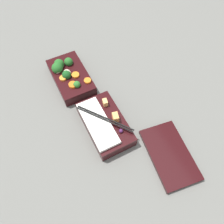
{
  "coord_description": "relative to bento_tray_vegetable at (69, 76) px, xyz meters",
  "views": [
    {
      "loc": [
        0.46,
        -0.13,
        0.68
      ],
      "look_at": [
        0.11,
        0.05,
        0.04
      ],
      "focal_mm": 35.0,
      "sensor_mm": 36.0,
      "label": 1
    }
  ],
  "objects": [
    {
      "name": "ground_plane",
      "position": [
        0.12,
        0.02,
        -0.03
      ],
      "size": [
        3.0,
        3.0,
        0.0
      ],
      "primitive_type": "plane",
      "color": "slate"
    },
    {
      "name": "bento_tray_vegetable",
      "position": [
        0.0,
        0.0,
        0.0
      ],
      "size": [
        0.22,
        0.13,
        0.08
      ],
      "color": "black",
      "rests_on": "ground_plane"
    },
    {
      "name": "bento_tray_rice",
      "position": [
        0.25,
        0.03,
        -0.0
      ],
      "size": [
        0.22,
        0.13,
        0.07
      ],
      "color": "black",
      "rests_on": "ground_plane"
    },
    {
      "name": "bento_lid",
      "position": [
        0.44,
        0.17,
        -0.02
      ],
      "size": [
        0.23,
        0.15,
        0.02
      ],
      "primitive_type": "cube",
      "rotation": [
        0.0,
        0.0,
        -0.14
      ],
      "color": "black",
      "rests_on": "ground_plane"
    }
  ]
}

